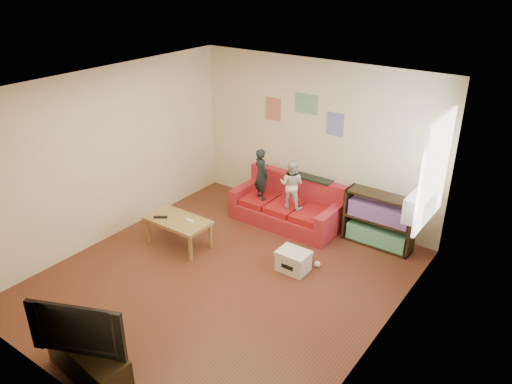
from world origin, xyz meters
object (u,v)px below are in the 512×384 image
Objects in this scene: coffee_table at (178,223)px; bookshelf at (379,223)px; television at (82,324)px; file_box at (293,261)px; child_a at (261,174)px; child_b at (292,184)px; sofa at (288,208)px; tv_stand at (89,361)px.

coffee_table is 0.93× the size of bookshelf.
file_box is at bearing 53.15° from television.
child_a reaches higher than television.
child_b reaches higher than file_box.
child_b reaches higher than bookshelf.
child_b reaches higher than television.
sofa is 1.66× the size of tv_stand.
coffee_table is at bearing 119.69° from tv_stand.
coffee_table reaches higher than tv_stand.
bookshelf is at bearing -146.25° from child_a.
sofa reaches higher than tv_stand.
file_box is at bearing -54.69° from sofa.
television is at bearing -88.04° from sofa.
coffee_table is 0.97× the size of television.
file_box is 3.09m from tv_stand.
bookshelf reaches higher than file_box.
child_a is 4.09m from television.
file_box is 0.44× the size of television.
coffee_table is (-0.53, -1.48, -0.44)m from child_a.
child_a is at bearing -11.60° from child_b.
child_b is (0.60, 0.00, -0.03)m from child_a.
tv_stand is at bearing -66.23° from coffee_table.
sofa is 1.92m from coffee_table.
television is (-0.71, -3.01, 0.56)m from file_box.
television is (0.00, 0.00, 0.51)m from tv_stand.
child_a is 4.14m from tv_stand.
tv_stand is (-1.40, -4.39, -0.18)m from bookshelf.
television is at bearing -107.67° from bookshelf.
sofa is 2.22× the size of child_b.
coffee_table is 2.82m from television.
television is at bearing -66.23° from coffee_table.
sofa is 1.81× the size of coffee_table.
tv_stand is at bearing -88.04° from sofa.
television is at bearing 0.00° from tv_stand.
tv_stand reaches higher than file_box.
sofa reaches higher than file_box.
child_a is 1.96× the size of file_box.
child_a is 0.82× the size of bookshelf.
file_box is (1.84, 0.44, -0.23)m from coffee_table.
bookshelf is 0.98× the size of tv_stand.
television is (-1.40, -4.39, 0.33)m from bookshelf.
child_b is 1.82× the size of file_box.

